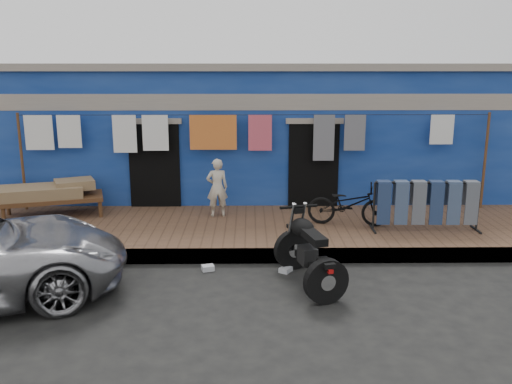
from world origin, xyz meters
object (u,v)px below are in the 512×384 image
bicycle (349,200)px  motorcycle (309,249)px  jeans_rack (426,205)px  seated_person (217,188)px  charpoy (53,199)px

bicycle → motorcycle: 2.60m
jeans_rack → motorcycle: bearing=-140.6°
seated_person → motorcycle: 3.46m
seated_person → charpoy: (-3.42, 0.05, -0.26)m
seated_person → motorcycle: (1.58, -3.06, -0.28)m
seated_person → jeans_rack: size_ratio=0.58×
bicycle → motorcycle: bicycle is taller
seated_person → bicycle: seated_person is taller
bicycle → motorcycle: bearing=167.7°
seated_person → jeans_rack: 4.15m
motorcycle → jeans_rack: 3.15m
seated_person → charpoy: 3.43m
bicycle → jeans_rack: size_ratio=0.76×
motorcycle → seated_person: bearing=102.8°
seated_person → bicycle: (2.61, -0.68, -0.10)m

